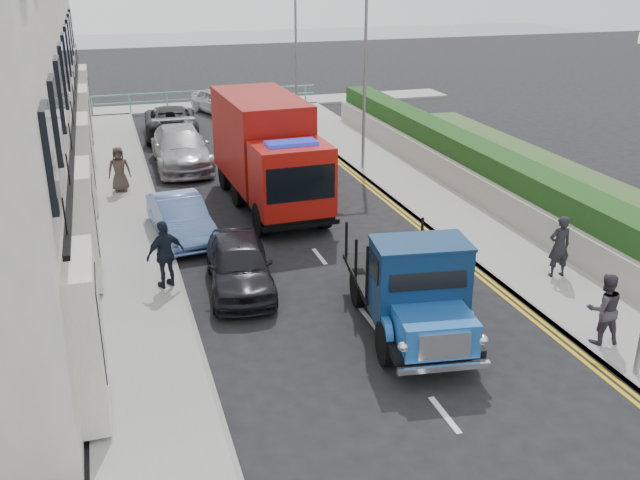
{
  "coord_description": "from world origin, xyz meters",
  "views": [
    {
      "loc": [
        -5.58,
        -12.06,
        8.02
      ],
      "look_at": [
        -0.65,
        3.87,
        1.4
      ],
      "focal_mm": 40.0,
      "sensor_mm": 36.0,
      "label": 1
    }
  ],
  "objects": [
    {
      "name": "ground",
      "position": [
        0.0,
        0.0,
        0.0
      ],
      "size": [
        120.0,
        120.0,
        0.0
      ],
      "primitive_type": "plane",
      "color": "black",
      "rests_on": "ground"
    },
    {
      "name": "parked_car_rear",
      "position": [
        -2.6,
        16.81,
        0.78
      ],
      "size": [
        2.25,
        5.41,
        1.56
      ],
      "primitive_type": "imported",
      "rotation": [
        0.0,
        0.0,
        -0.01
      ],
      "color": "#A4A4A9",
      "rests_on": "ground"
    },
    {
      "name": "lamp_far",
      "position": [
        4.18,
        24.0,
        4.0
      ],
      "size": [
        1.23,
        0.18,
        7.0
      ],
      "color": "slate",
      "rests_on": "ground"
    },
    {
      "name": "pedestrian_east_near",
      "position": [
        5.56,
        2.63,
        0.97
      ],
      "size": [
        0.64,
        0.45,
        1.69
      ],
      "primitive_type": "imported",
      "rotation": [
        0.0,
        0.0,
        3.07
      ],
      "color": "black",
      "rests_on": "pavement_east"
    },
    {
      "name": "parked_car_front",
      "position": [
        -2.6,
        4.58,
        0.68
      ],
      "size": [
        2.03,
        4.15,
        1.36
      ],
      "primitive_type": "imported",
      "rotation": [
        0.0,
        0.0,
        -0.11
      ],
      "color": "black",
      "rests_on": "ground"
    },
    {
      "name": "red_lorry",
      "position": [
        -0.32,
        10.97,
        1.95
      ],
      "size": [
        2.63,
        7.08,
        3.66
      ],
      "rotation": [
        0.0,
        0.0,
        0.04
      ],
      "color": "black",
      "rests_on": "ground"
    },
    {
      "name": "seafront_railing",
      "position": [
        0.0,
        28.2,
        0.58
      ],
      "size": [
        13.0,
        0.08,
        1.11
      ],
      "color": "#59B2A5",
      "rests_on": "ground"
    },
    {
      "name": "lamp_mid",
      "position": [
        4.18,
        14.0,
        4.0
      ],
      "size": [
        1.23,
        0.18,
        7.0
      ],
      "color": "slate",
      "rests_on": "ground"
    },
    {
      "name": "seafront_car_right",
      "position": [
        0.6,
        27.0,
        0.67
      ],
      "size": [
        2.8,
        4.24,
        1.34
      ],
      "primitive_type": "imported",
      "rotation": [
        0.0,
        0.0,
        0.34
      ],
      "color": "#B4B4B9",
      "rests_on": "ground"
    },
    {
      "name": "bedford_lorry",
      "position": [
        0.61,
        0.76,
        1.11
      ],
      "size": [
        2.66,
        5.3,
        2.41
      ],
      "rotation": [
        0.0,
        0.0,
        -0.14
      ],
      "color": "black",
      "rests_on": "ground"
    },
    {
      "name": "pedestrian_west_near",
      "position": [
        -4.4,
        5.04,
        1.01
      ],
      "size": [
        1.13,
        0.81,
        1.78
      ],
      "primitive_type": "imported",
      "rotation": [
        0.0,
        0.0,
        3.54
      ],
      "color": "black",
      "rests_on": "pavement_west"
    },
    {
      "name": "promenade",
      "position": [
        0.0,
        29.0,
        0.06
      ],
      "size": [
        30.0,
        2.5,
        0.12
      ],
      "primitive_type": "cube",
      "color": "gray",
      "rests_on": "ground"
    },
    {
      "name": "seafront_car_left",
      "position": [
        -2.41,
        22.48,
        0.73
      ],
      "size": [
        2.77,
        5.4,
        1.46
      ],
      "primitive_type": "imported",
      "rotation": [
        0.0,
        0.0,
        3.07
      ],
      "color": "black",
      "rests_on": "ground"
    },
    {
      "name": "parked_car_mid",
      "position": [
        -3.6,
        8.67,
        0.65
      ],
      "size": [
        1.81,
        4.06,
        1.3
      ],
      "primitive_type": "imported",
      "rotation": [
        0.0,
        0.0,
        0.11
      ],
      "color": "#5D81C7",
      "rests_on": "ground"
    },
    {
      "name": "pavement_east",
      "position": [
        5.3,
        9.0,
        0.06
      ],
      "size": [
        2.6,
        38.0,
        0.12
      ],
      "primitive_type": "cube",
      "color": "gray",
      "rests_on": "ground"
    },
    {
      "name": "pavement_west",
      "position": [
        -5.2,
        9.0,
        0.06
      ],
      "size": [
        2.4,
        38.0,
        0.12
      ],
      "primitive_type": "cube",
      "color": "gray",
      "rests_on": "ground"
    },
    {
      "name": "garden_east",
      "position": [
        7.21,
        9.0,
        0.9
      ],
      "size": [
        1.45,
        28.0,
        1.75
      ],
      "color": "#B2AD9E",
      "rests_on": "ground"
    },
    {
      "name": "pedestrian_east_far",
      "position": [
        4.4,
        -0.7,
        0.94
      ],
      "size": [
        0.89,
        0.75,
        1.63
      ],
      "primitive_type": "imported",
      "rotation": [
        0.0,
        0.0,
        2.96
      ],
      "color": "#39323D",
      "rests_on": "pavement_east"
    },
    {
      "name": "sea_plane",
      "position": [
        0.0,
        60.0,
        0.0
      ],
      "size": [
        120.0,
        120.0,
        0.0
      ],
      "primitive_type": "plane",
      "color": "slate",
      "rests_on": "ground"
    },
    {
      "name": "pedestrian_west_far",
      "position": [
        -5.17,
        13.72,
        0.94
      ],
      "size": [
        0.81,
        0.53,
        1.63
      ],
      "primitive_type": "imported",
      "rotation": [
        0.0,
        0.0,
        -0.01
      ],
      "color": "#433730",
      "rests_on": "pavement_west"
    }
  ]
}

